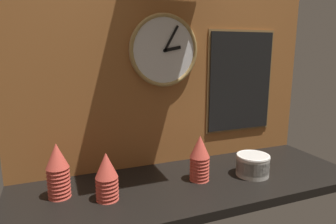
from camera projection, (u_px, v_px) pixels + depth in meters
ground_plane at (191, 184)px, 1.39m from camera, size 1.60×0.56×0.04m
wall_tiled_back at (170, 63)px, 1.52m from camera, size 1.60×0.03×1.05m
cup_stack_center_right at (200, 158)px, 1.37m from camera, size 0.09×0.09×0.21m
cup_stack_far_left at (58, 171)px, 1.21m from camera, size 0.09×0.09×0.23m
cup_stack_left at (107, 176)px, 1.19m from camera, size 0.09×0.09×0.20m
bowl_stack_right at (253, 164)px, 1.44m from camera, size 0.16×0.16×0.10m
wall_clock at (164, 51)px, 1.47m from camera, size 0.36×0.03×0.36m
menu_board at (240, 82)px, 1.67m from camera, size 0.42×0.01×0.57m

